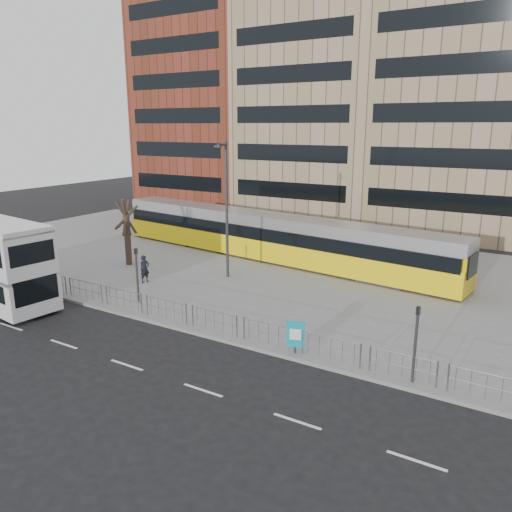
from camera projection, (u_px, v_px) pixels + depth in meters
The scene contains 13 objects.
ground at pixel (220, 341), 23.29m from camera, with size 120.00×120.00×0.00m, color black.
plaza at pixel (324, 276), 33.21m from camera, with size 64.00×24.00×0.15m, color slate.
kerb at pixel (221, 339), 23.31m from camera, with size 64.00×0.25×0.17m, color gray.
building_row at pixel (438, 92), 47.63m from camera, with size 70.40×18.40×31.20m.
pedestrian_barrier at pixel (263, 327), 22.46m from camera, with size 32.07×0.07×1.10m.
road_markings at pixel (182, 383), 19.48m from camera, with size 62.00×0.12×0.01m, color white.
tram at pixel (270, 237), 36.76m from camera, with size 28.48×5.97×3.34m.
ad_panel at pixel (296, 335), 21.51m from camera, with size 0.77×0.31×1.49m.
pedestrian at pixel (145, 269), 31.36m from camera, with size 0.64×0.42×1.75m, color black.
traffic_light_west at pixel (137, 268), 27.60m from camera, with size 0.20×0.22×3.10m.
traffic_light_east at pixel (416, 335), 18.81m from camera, with size 0.17×0.20×3.10m.
lamp_post_west at pixel (226, 205), 31.51m from camera, with size 0.45×1.04×8.70m.
bare_tree at pixel (125, 196), 34.37m from camera, with size 4.41×4.41×6.90m.
Camera 1 is at (12.55, -17.56, 9.76)m, focal length 35.00 mm.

